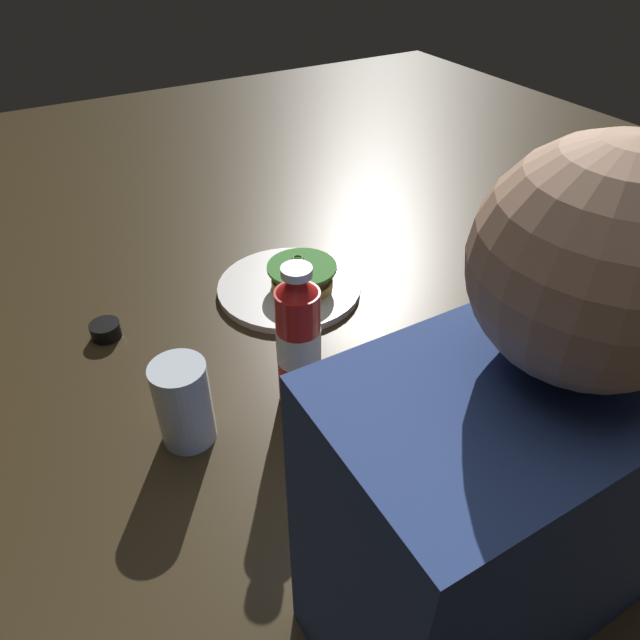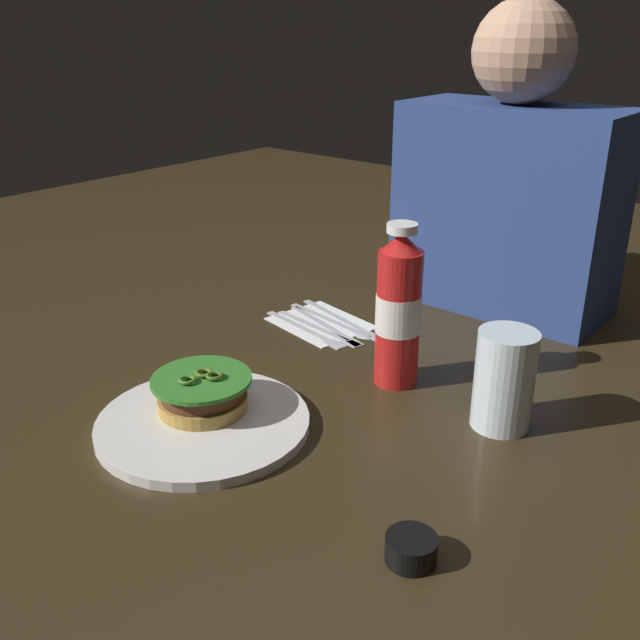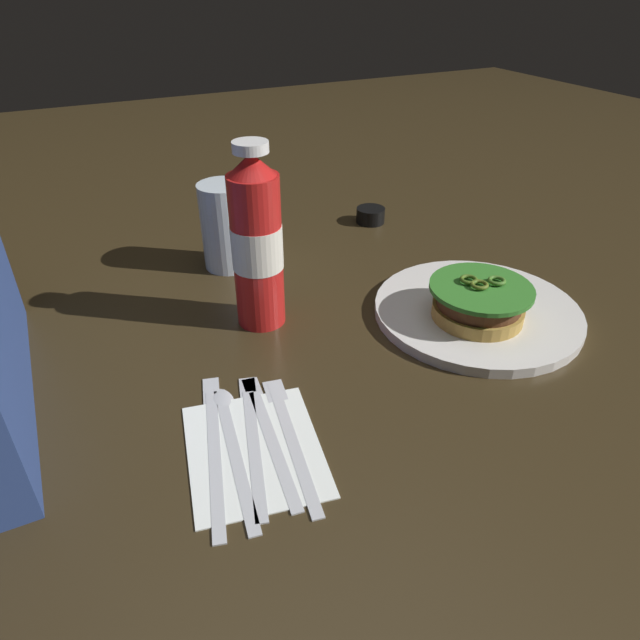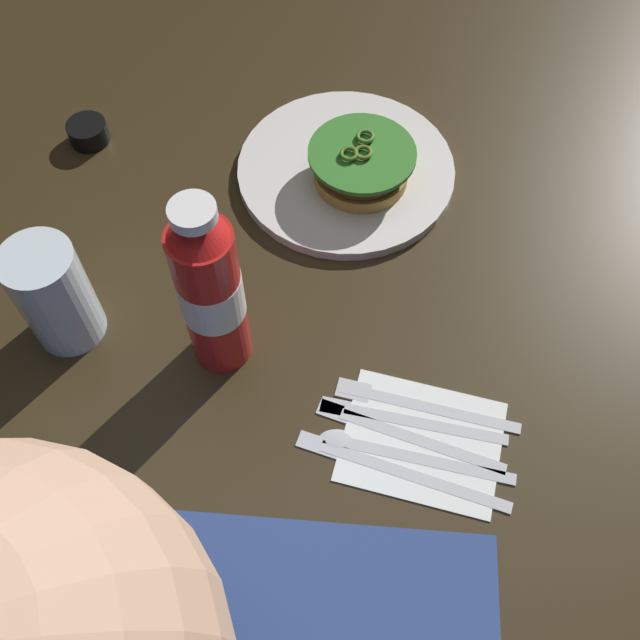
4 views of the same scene
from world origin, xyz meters
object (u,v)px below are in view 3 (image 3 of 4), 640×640
at_px(water_glass, 226,226).
at_px(steak_knife, 213,435).
at_px(dinner_plate, 477,311).
at_px(condiment_cup, 371,215).
at_px(table_knife, 252,428).
at_px(butter_knife, 267,426).
at_px(ketchup_bottle, 257,244).
at_px(burger_sandwich, 479,302).
at_px(fork_utensil, 288,426).
at_px(napkin, 254,449).
at_px(spoon_utensil, 229,429).

height_order(water_glass, steak_knife, water_glass).
relative_size(dinner_plate, condiment_cup, 5.30).
relative_size(condiment_cup, steak_knife, 0.24).
xyz_separation_m(dinner_plate, table_knife, (-0.07, 0.35, -0.00)).
bearing_deg(table_knife, dinner_plate, -77.94).
relative_size(water_glass, steak_knife, 0.60).
bearing_deg(butter_knife, ketchup_bottle, -19.69).
distance_m(ketchup_bottle, water_glass, 0.18).
bearing_deg(burger_sandwich, dinner_plate, -43.20).
bearing_deg(ketchup_bottle, butter_knife, 160.31).
height_order(dinner_plate, fork_utensil, dinner_plate).
height_order(condiment_cup, butter_knife, condiment_cup).
distance_m(ketchup_bottle, butter_knife, 0.23).
height_order(condiment_cup, steak_knife, condiment_cup).
height_order(water_glass, table_knife, water_glass).
bearing_deg(napkin, dinner_plate, -74.43).
height_order(burger_sandwich, steak_knife, burger_sandwich).
distance_m(water_glass, fork_utensil, 0.39).
bearing_deg(condiment_cup, napkin, 138.33).
xyz_separation_m(ketchup_bottle, table_knife, (-0.19, 0.09, -0.11)).
bearing_deg(spoon_utensil, condiment_cup, -44.97).
relative_size(spoon_utensil, steak_knife, 0.92).
height_order(condiment_cup, napkin, condiment_cup).
relative_size(burger_sandwich, water_glass, 1.00).
distance_m(water_glass, butter_knife, 0.38).
bearing_deg(fork_utensil, steak_knife, 73.35).
xyz_separation_m(fork_utensil, butter_knife, (0.01, 0.02, 0.00)).
distance_m(condiment_cup, napkin, 0.59).
bearing_deg(napkin, steak_knife, 42.73).
relative_size(condiment_cup, napkin, 0.33).
distance_m(table_knife, steak_knife, 0.04).
bearing_deg(steak_knife, napkin, -137.27).
bearing_deg(fork_utensil, butter_knife, 62.74).
relative_size(burger_sandwich, spoon_utensil, 0.66).
distance_m(dinner_plate, water_glass, 0.39).
relative_size(ketchup_bottle, spoon_utensil, 1.18).
bearing_deg(dinner_plate, table_knife, 102.06).
xyz_separation_m(dinner_plate, burger_sandwich, (-0.02, 0.02, 0.03)).
distance_m(burger_sandwich, steak_knife, 0.37).
bearing_deg(butter_knife, condiment_cup, -41.44).
bearing_deg(fork_utensil, napkin, 106.07).
xyz_separation_m(ketchup_bottle, napkin, (-0.22, 0.09, -0.11)).
bearing_deg(spoon_utensil, steak_knife, 90.30).
distance_m(burger_sandwich, butter_knife, 0.32).
xyz_separation_m(napkin, table_knife, (0.02, -0.01, 0.00)).
relative_size(dinner_plate, ketchup_bottle, 1.16).
bearing_deg(ketchup_bottle, burger_sandwich, -119.08).
bearing_deg(napkin, burger_sandwich, -76.66).
bearing_deg(condiment_cup, water_glass, 99.78).
distance_m(condiment_cup, table_knife, 0.56).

